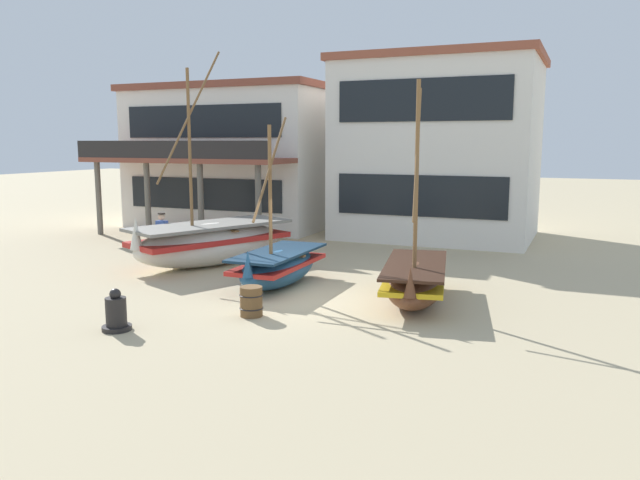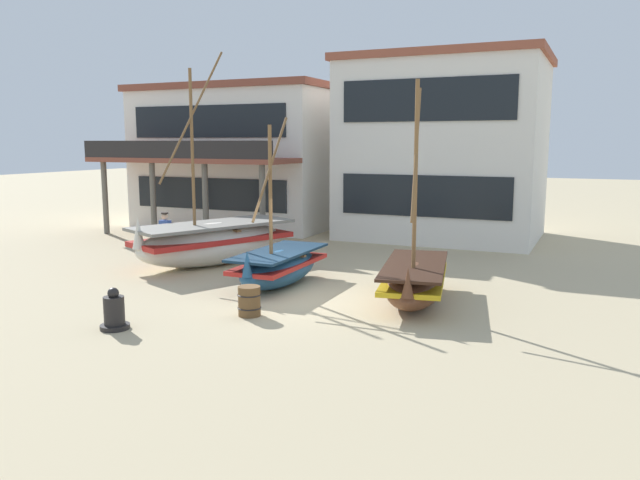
# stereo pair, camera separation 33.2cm
# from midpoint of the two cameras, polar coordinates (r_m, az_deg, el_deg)

# --- Properties ---
(ground_plane) EXTENTS (120.00, 120.00, 0.00)m
(ground_plane) POSITION_cam_midpoint_polar(r_m,az_deg,el_deg) (16.06, -0.89, -5.45)
(ground_plane) COLOR tan
(fishing_boat_near_left) EXTENTS (2.25, 4.33, 5.44)m
(fishing_boat_near_left) POSITION_cam_midpoint_polar(r_m,az_deg,el_deg) (15.87, 9.24, -3.66)
(fishing_boat_near_left) COLOR brown
(fishing_boat_near_left) RESTS_ON ground
(fishing_boat_centre_large) EXTENTS (3.92, 5.73, 6.83)m
(fishing_boat_centre_large) POSITION_cam_midpoint_polar(r_m,az_deg,el_deg) (20.62, -9.33, -0.17)
(fishing_boat_centre_large) COLOR silver
(fishing_boat_centre_large) RESTS_ON ground
(fishing_boat_far_right) EXTENTS (1.54, 3.74, 4.68)m
(fishing_boat_far_right) POSITION_cam_midpoint_polar(r_m,az_deg,el_deg) (17.49, -3.26, -2.40)
(fishing_boat_far_right) COLOR #23517A
(fishing_boat_far_right) RESTS_ON ground
(fisherman_by_hull) EXTENTS (0.37, 0.26, 1.68)m
(fisherman_by_hull) POSITION_cam_midpoint_polar(r_m,az_deg,el_deg) (21.36, -13.51, 0.21)
(fisherman_by_hull) COLOR #33333D
(fisherman_by_hull) RESTS_ON ground
(capstan_winch) EXTENTS (0.63, 0.63, 0.92)m
(capstan_winch) POSITION_cam_midpoint_polar(r_m,az_deg,el_deg) (14.15, -17.68, -6.37)
(capstan_winch) COLOR black
(capstan_winch) RESTS_ON ground
(wooden_barrel) EXTENTS (0.56, 0.56, 0.70)m
(wooden_barrel) POSITION_cam_midpoint_polar(r_m,az_deg,el_deg) (14.57, -5.84, -5.58)
(wooden_barrel) COLOR brown
(wooden_barrel) RESTS_ON ground
(harbor_building_main) EXTENTS (8.12, 6.19, 7.45)m
(harbor_building_main) POSITION_cam_midpoint_polar(r_m,az_deg,el_deg) (26.81, 11.61, 8.24)
(harbor_building_main) COLOR white
(harbor_building_main) RESTS_ON ground
(harbor_building_annex) EXTENTS (9.58, 9.09, 6.59)m
(harbor_building_annex) POSITION_cam_midpoint_polar(r_m,az_deg,el_deg) (30.53, -6.54, 7.62)
(harbor_building_annex) COLOR white
(harbor_building_annex) RESTS_ON ground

